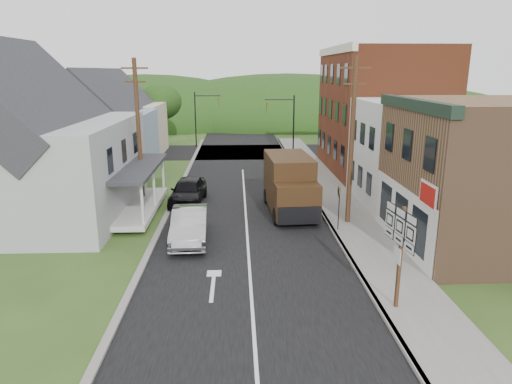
{
  "coord_description": "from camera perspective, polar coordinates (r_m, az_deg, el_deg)",
  "views": [
    {
      "loc": [
        -0.49,
        -20.27,
        8.27
      ],
      "look_at": [
        0.48,
        2.42,
        2.2
      ],
      "focal_mm": 32.0,
      "sensor_mm": 36.0,
      "label": 1
    }
  ],
  "objects": [
    {
      "name": "storefront_white",
      "position": [
        30.58,
        20.34,
        4.58
      ],
      "size": [
        8.0,
        7.0,
        6.5
      ],
      "primitive_type": "cube",
      "color": "silver",
      "rests_on": "ground"
    },
    {
      "name": "cross_road",
      "position": [
        47.99,
        -1.83,
        5.04
      ],
      "size": [
        60.0,
        9.0,
        0.02
      ],
      "primitive_type": "cube",
      "color": "black",
      "rests_on": "ground"
    },
    {
      "name": "dark_sedan",
      "position": [
        29.4,
        -8.49,
        0.13
      ],
      "size": [
        2.35,
        4.99,
        1.65
      ],
      "primitive_type": "imported",
      "rotation": [
        0.0,
        0.0,
        -0.08
      ],
      "color": "black",
      "rests_on": "ground"
    },
    {
      "name": "storefront_tan",
      "position": [
        23.93,
        27.16,
        1.8
      ],
      "size": [
        8.0,
        8.0,
        7.0
      ],
      "primitive_type": "cube",
      "color": "brown",
      "rests_on": "ground"
    },
    {
      "name": "curb_left",
      "position": [
        29.73,
        -10.39,
        -1.32
      ],
      "size": [
        0.3,
        55.0,
        0.12
      ],
      "primitive_type": "cube",
      "color": "slate",
      "rests_on": "ground"
    },
    {
      "name": "tree_left_d",
      "position": [
        53.06,
        -11.89,
        11.0
      ],
      "size": [
        4.8,
        4.8,
        6.94
      ],
      "color": "#382616",
      "rests_on": "ground"
    },
    {
      "name": "utility_pole_right",
      "position": [
        24.8,
        11.87,
        6.27
      ],
      "size": [
        1.6,
        0.26,
        9.0
      ],
      "color": "#472D19",
      "rests_on": "ground"
    },
    {
      "name": "sidewalk_right",
      "position": [
        30.12,
        9.9,
        -1.05
      ],
      "size": [
        2.8,
        55.0,
        0.15
      ],
      "primitive_type": "cube",
      "color": "slate",
      "rests_on": "ground"
    },
    {
      "name": "delivery_van",
      "position": [
        27.05,
        4.26,
        0.9
      ],
      "size": [
        2.82,
        6.19,
        3.39
      ],
      "rotation": [
        0.0,
        0.0,
        0.06
      ],
      "color": "#331E0E",
      "rests_on": "ground"
    },
    {
      "name": "curb_right",
      "position": [
        29.86,
        7.37,
        -1.09
      ],
      "size": [
        0.2,
        55.0,
        0.15
      ],
      "primitive_type": "cube",
      "color": "slate",
      "rests_on": "ground"
    },
    {
      "name": "road",
      "position": [
        31.38,
        -1.46,
        -0.32
      ],
      "size": [
        9.0,
        90.0,
        0.02
      ],
      "primitive_type": "cube",
      "color": "black",
      "rests_on": "ground"
    },
    {
      "name": "traffic_signal_left",
      "position": [
        51.11,
        -6.82,
        9.8
      ],
      "size": [
        2.87,
        0.2,
        6.0
      ],
      "color": "black",
      "rests_on": "ground"
    },
    {
      "name": "ground",
      "position": [
        21.89,
        -0.99,
        -7.23
      ],
      "size": [
        120.0,
        120.0,
        0.0
      ],
      "primitive_type": "plane",
      "color": "#2D4719",
      "rests_on": "ground"
    },
    {
      "name": "house_blue",
      "position": [
        38.99,
        -18.23,
        7.48
      ],
      "size": [
        7.14,
        8.16,
        7.28
      ],
      "color": "#869DB7",
      "rests_on": "ground"
    },
    {
      "name": "warning_sign",
      "position": [
        24.06,
        10.3,
        -1.15
      ],
      "size": [
        0.12,
        0.67,
        2.41
      ],
      "rotation": [
        0.0,
        0.0,
        -0.07
      ],
      "color": "black",
      "rests_on": "sidewalk_right"
    },
    {
      "name": "utility_pole_left",
      "position": [
        29.12,
        -14.46,
        7.37
      ],
      "size": [
        1.6,
        0.26,
        9.0
      ],
      "color": "#472D19",
      "rests_on": "ground"
    },
    {
      "name": "tree_left_c",
      "position": [
        44.38,
        -27.58,
        10.3
      ],
      "size": [
        5.8,
        5.8,
        8.41
      ],
      "color": "#382616",
      "rests_on": "ground"
    },
    {
      "name": "forested_ridge",
      "position": [
        75.72,
        -2.09,
        8.69
      ],
      "size": [
        90.0,
        30.0,
        16.0
      ],
      "primitive_type": "ellipsoid",
      "color": "#1A340F",
      "rests_on": "ground"
    },
    {
      "name": "silver_sedan",
      "position": [
        22.97,
        -8.29,
        -4.15
      ],
      "size": [
        1.9,
        4.98,
        1.62
      ],
      "primitive_type": "imported",
      "rotation": [
        0.0,
        0.0,
        0.04
      ],
      "color": "#A7A7AB",
      "rests_on": "ground"
    },
    {
      "name": "route_sign_cluster",
      "position": [
        16.44,
        17.53,
        -6.13
      ],
      "size": [
        0.33,
        2.11,
        3.7
      ],
      "rotation": [
        0.0,
        0.0,
        0.12
      ],
      "color": "#472D19",
      "rests_on": "sidewalk_right"
    },
    {
      "name": "house_cream",
      "position": [
        47.78,
        -15.96,
        8.9
      ],
      "size": [
        7.14,
        8.16,
        7.28
      ],
      "color": "beige",
      "rests_on": "ground"
    },
    {
      "name": "traffic_signal_right",
      "position": [
        44.26,
        3.83,
        9.08
      ],
      "size": [
        2.87,
        0.2,
        6.0
      ],
      "color": "black",
      "rests_on": "ground"
    },
    {
      "name": "storefront_red",
      "position": [
        39.22,
        15.28,
        9.67
      ],
      "size": [
        8.0,
        12.0,
        10.0
      ],
      "primitive_type": "cube",
      "color": "brown",
      "rests_on": "ground"
    },
    {
      "name": "house_gray",
      "position": [
        28.96,
        -25.96,
        5.45
      ],
      "size": [
        10.2,
        12.24,
        8.35
      ],
      "color": "#A0A2A5",
      "rests_on": "ground"
    }
  ]
}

